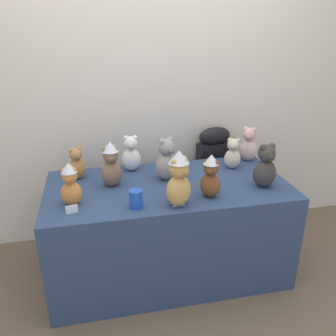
# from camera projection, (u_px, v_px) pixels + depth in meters

# --- Properties ---
(ground_plane) EXTENTS (10.00, 10.00, 0.00)m
(ground_plane) POSITION_uv_depth(u_px,v_px,m) (176.00, 291.00, 2.42)
(ground_plane) COLOR brown
(wall_back) EXTENTS (7.00, 0.08, 2.60)m
(wall_back) POSITION_uv_depth(u_px,v_px,m) (151.00, 82.00, 2.74)
(wall_back) COLOR silver
(wall_back) RESTS_ON ground_plane
(display_table) EXTENTS (1.64, 0.80, 0.71)m
(display_table) POSITION_uv_depth(u_px,v_px,m) (168.00, 229.00, 2.51)
(display_table) COLOR navy
(display_table) RESTS_ON ground_plane
(instrument_case) EXTENTS (0.29, 0.16, 0.93)m
(instrument_case) POSITION_uv_depth(u_px,v_px,m) (212.00, 178.00, 3.05)
(instrument_case) COLOR black
(instrument_case) RESTS_ON ground_plane
(teddy_bear_caramel) EXTENTS (0.15, 0.14, 0.23)m
(teddy_bear_caramel) POSITION_uv_depth(u_px,v_px,m) (77.00, 164.00, 2.42)
(teddy_bear_caramel) COLOR #B27A42
(teddy_bear_caramel) RESTS_ON display_table
(teddy_bear_ginger) EXTENTS (0.13, 0.11, 0.27)m
(teddy_bear_ginger) POSITION_uv_depth(u_px,v_px,m) (71.00, 185.00, 2.06)
(teddy_bear_ginger) COLOR #D17F3D
(teddy_bear_ginger) RESTS_ON display_table
(teddy_bear_mocha) EXTENTS (0.15, 0.13, 0.31)m
(teddy_bear_mocha) POSITION_uv_depth(u_px,v_px,m) (111.00, 165.00, 2.30)
(teddy_bear_mocha) COLOR #7F6047
(teddy_bear_mocha) RESTS_ON display_table
(teddy_bear_honey) EXTENTS (0.21, 0.20, 0.35)m
(teddy_bear_honey) POSITION_uv_depth(u_px,v_px,m) (179.00, 179.00, 2.04)
(teddy_bear_honey) COLOR tan
(teddy_bear_honey) RESTS_ON display_table
(teddy_bear_chestnut) EXTENTS (0.16, 0.16, 0.28)m
(teddy_bear_chestnut) POSITION_uv_depth(u_px,v_px,m) (211.00, 177.00, 2.16)
(teddy_bear_chestnut) COLOR brown
(teddy_bear_chestnut) RESTS_ON display_table
(teddy_bear_charcoal) EXTENTS (0.17, 0.15, 0.30)m
(teddy_bear_charcoal) POSITION_uv_depth(u_px,v_px,m) (265.00, 167.00, 2.29)
(teddy_bear_charcoal) COLOR #383533
(teddy_bear_charcoal) RESTS_ON display_table
(teddy_bear_snow) EXTENTS (0.14, 0.13, 0.27)m
(teddy_bear_snow) POSITION_uv_depth(u_px,v_px,m) (131.00, 154.00, 2.56)
(teddy_bear_snow) COLOR white
(teddy_bear_snow) RESTS_ON display_table
(teddy_bear_ash) EXTENTS (0.20, 0.19, 0.30)m
(teddy_bear_ash) POSITION_uv_depth(u_px,v_px,m) (166.00, 160.00, 2.40)
(teddy_bear_ash) COLOR gray
(teddy_bear_ash) RESTS_ON display_table
(teddy_bear_cream) EXTENTS (0.16, 0.15, 0.24)m
(teddy_bear_cream) POSITION_uv_depth(u_px,v_px,m) (233.00, 154.00, 2.60)
(teddy_bear_cream) COLOR beige
(teddy_bear_cream) RESTS_ON display_table
(teddy_bear_blush) EXTENTS (0.18, 0.18, 0.28)m
(teddy_bear_blush) POSITION_uv_depth(u_px,v_px,m) (248.00, 145.00, 2.74)
(teddy_bear_blush) COLOR beige
(teddy_bear_blush) RESTS_ON display_table
(party_cup_blue) EXTENTS (0.08, 0.08, 0.11)m
(party_cup_blue) POSITION_uv_depth(u_px,v_px,m) (136.00, 199.00, 2.06)
(party_cup_blue) COLOR blue
(party_cup_blue) RESTS_ON display_table
(name_card_front_left) EXTENTS (0.07, 0.02, 0.05)m
(name_card_front_left) POSITION_uv_depth(u_px,v_px,m) (179.00, 202.00, 2.08)
(name_card_front_left) COLOR white
(name_card_front_left) RESTS_ON display_table
(name_card_front_middle) EXTENTS (0.07, 0.02, 0.05)m
(name_card_front_middle) POSITION_uv_depth(u_px,v_px,m) (72.00, 209.00, 2.01)
(name_card_front_middle) COLOR white
(name_card_front_middle) RESTS_ON display_table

